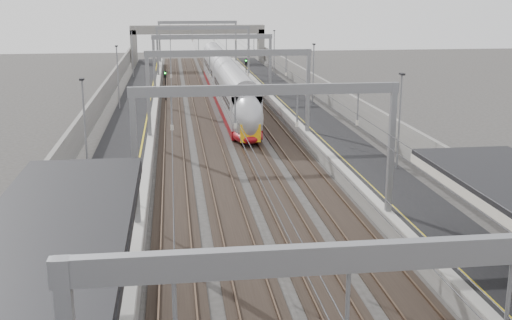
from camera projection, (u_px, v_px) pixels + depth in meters
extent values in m
cube|color=black|center=(131.00, 134.00, 53.17)|extent=(4.00, 120.00, 1.00)
cube|color=black|center=(319.00, 129.00, 55.18)|extent=(4.00, 120.00, 1.00)
cube|color=black|center=(173.00, 139.00, 53.72)|extent=(2.40, 140.00, 0.08)
cube|color=brown|center=(165.00, 138.00, 53.61)|extent=(0.07, 140.00, 0.14)
cube|color=brown|center=(182.00, 137.00, 53.79)|extent=(0.07, 140.00, 0.14)
cube|color=black|center=(209.00, 138.00, 54.10)|extent=(2.40, 140.00, 0.08)
cube|color=brown|center=(200.00, 137.00, 53.99)|extent=(0.07, 140.00, 0.14)
cube|color=brown|center=(218.00, 136.00, 54.17)|extent=(0.07, 140.00, 0.14)
cube|color=black|center=(244.00, 137.00, 54.48)|extent=(2.40, 140.00, 0.08)
cube|color=brown|center=(236.00, 136.00, 54.36)|extent=(0.07, 140.00, 0.14)
cube|color=brown|center=(253.00, 135.00, 54.54)|extent=(0.07, 140.00, 0.14)
cube|color=black|center=(279.00, 136.00, 54.85)|extent=(2.40, 140.00, 0.08)
cube|color=brown|center=(271.00, 135.00, 54.74)|extent=(0.07, 140.00, 0.14)
cube|color=brown|center=(287.00, 134.00, 54.92)|extent=(0.07, 140.00, 0.14)
cube|color=gray|center=(433.00, 253.00, 11.18)|extent=(13.00, 0.25, 0.50)
cube|color=gray|center=(135.00, 156.00, 30.35)|extent=(0.28, 0.28, 6.60)
cube|color=gray|center=(391.00, 148.00, 31.93)|extent=(0.28, 0.28, 6.60)
cube|color=gray|center=(266.00, 90.00, 30.38)|extent=(13.00, 0.25, 0.50)
cube|color=gray|center=(148.00, 94.00, 49.55)|extent=(0.28, 0.28, 6.60)
cube|color=gray|center=(308.00, 91.00, 51.13)|extent=(0.28, 0.28, 6.60)
cube|color=gray|center=(229.00, 53.00, 49.58)|extent=(13.00, 0.25, 0.50)
cube|color=gray|center=(154.00, 66.00, 68.76)|extent=(0.28, 0.28, 6.60)
cube|color=gray|center=(270.00, 65.00, 70.34)|extent=(0.28, 0.28, 6.60)
cube|color=gray|center=(212.00, 37.00, 68.78)|extent=(13.00, 0.25, 0.50)
cube|color=gray|center=(158.00, 51.00, 87.96)|extent=(0.28, 0.28, 6.60)
cube|color=gray|center=(249.00, 50.00, 89.54)|extent=(0.28, 0.28, 6.60)
cube|color=gray|center=(203.00, 28.00, 87.99)|extent=(13.00, 0.25, 0.50)
cube|color=gray|center=(160.00, 41.00, 105.24)|extent=(0.28, 0.28, 6.60)
cube|color=gray|center=(236.00, 41.00, 106.82)|extent=(0.28, 0.28, 6.60)
cube|color=gray|center=(198.00, 22.00, 105.27)|extent=(13.00, 0.25, 0.50)
cylinder|color=#262628|center=(171.00, 67.00, 57.16)|extent=(0.03, 140.00, 0.03)
cylinder|color=#262628|center=(205.00, 66.00, 57.54)|extent=(0.03, 140.00, 0.03)
cylinder|color=#262628|center=(238.00, 66.00, 57.91)|extent=(0.03, 140.00, 0.03)
cylinder|color=#262628|center=(271.00, 65.00, 58.29)|extent=(0.03, 140.00, 0.03)
cylinder|color=black|center=(27.00, 250.00, 22.57)|extent=(0.20, 0.20, 4.00)
cube|color=slate|center=(198.00, 29.00, 105.56)|extent=(22.00, 2.20, 1.40)
cube|color=slate|center=(134.00, 49.00, 105.01)|extent=(1.00, 2.20, 6.20)
cube|color=slate|center=(261.00, 48.00, 107.65)|extent=(1.00, 2.20, 6.20)
cube|color=slate|center=(90.00, 122.00, 52.49)|extent=(0.30, 120.00, 3.20)
cube|color=slate|center=(356.00, 116.00, 55.30)|extent=(0.30, 120.00, 3.20)
cube|color=maroon|center=(234.00, 112.00, 62.72)|extent=(2.55, 21.76, 0.76)
cube|color=#A7A7AC|center=(234.00, 94.00, 62.28)|extent=(2.55, 21.76, 2.84)
cube|color=black|center=(243.00, 131.00, 55.49)|extent=(1.89, 2.27, 0.47)
cube|color=maroon|center=(218.00, 83.00, 83.98)|extent=(2.55, 21.76, 0.76)
cube|color=#A7A7AC|center=(218.00, 69.00, 83.53)|extent=(2.55, 21.76, 2.84)
cube|color=black|center=(223.00, 93.00, 76.75)|extent=(1.89, 2.27, 0.47)
ellipsoid|color=#A7A7AC|center=(247.00, 118.00, 51.72)|extent=(2.55, 4.92, 3.97)
cube|color=#FCB20D|center=(250.00, 133.00, 49.98)|extent=(1.61, 0.12, 1.42)
cube|color=black|center=(250.00, 115.00, 50.03)|extent=(1.51, 0.55, 0.89)
cylinder|color=black|center=(166.00, 89.00, 72.12)|extent=(0.12, 0.12, 3.00)
cube|color=black|center=(165.00, 74.00, 71.73)|extent=(0.32, 0.22, 0.75)
sphere|color=#0CE526|center=(165.00, 73.00, 71.56)|extent=(0.16, 0.16, 0.16)
cylinder|color=black|center=(239.00, 86.00, 74.21)|extent=(0.12, 0.12, 3.00)
cube|color=black|center=(239.00, 72.00, 73.81)|extent=(0.32, 0.22, 0.75)
sphere|color=red|center=(239.00, 71.00, 73.64)|extent=(0.16, 0.16, 0.16)
cylinder|color=black|center=(246.00, 74.00, 85.71)|extent=(0.12, 0.12, 3.00)
cube|color=black|center=(246.00, 62.00, 85.31)|extent=(0.32, 0.22, 0.75)
sphere|color=#0CE526|center=(246.00, 61.00, 85.14)|extent=(0.16, 0.16, 0.16)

